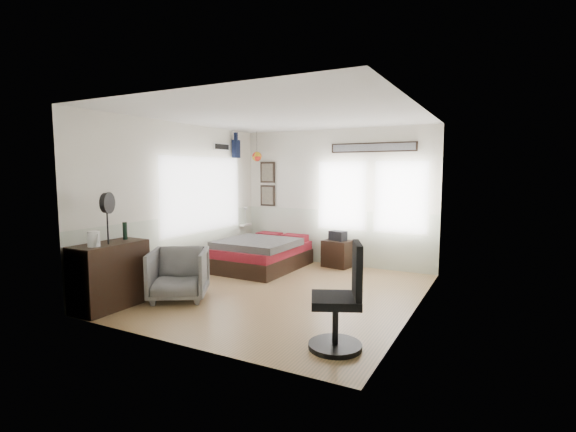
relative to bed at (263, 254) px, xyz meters
name	(u,v)px	position (x,y,z in m)	size (l,w,h in m)	color
ground_plane	(282,293)	(1.09, -1.24, -0.29)	(4.00, 4.50, 0.01)	olive
room_shell	(283,188)	(1.01, -1.05, 1.33)	(4.02, 4.52, 2.71)	beige
wall_decor	(280,160)	(-0.01, 0.72, 1.82)	(3.55, 1.32, 1.44)	black
bed	(263,254)	(0.00, 0.00, 0.00)	(1.36, 1.85, 0.58)	black
dresser	(110,275)	(-0.65, -2.97, 0.17)	(0.48, 1.00, 0.90)	black
armchair	(179,274)	(-0.08, -2.24, 0.09)	(0.79, 0.82, 0.74)	slate
nightstand	(338,254)	(1.23, 0.81, -0.02)	(0.52, 0.42, 0.52)	black
task_chair	(342,306)	(2.64, -2.77, 0.18)	(0.67, 0.67, 1.14)	black
kettle	(94,239)	(-0.59, -3.24, 0.72)	(0.18, 0.15, 0.20)	silver
bottle	(125,231)	(-0.69, -2.65, 0.74)	(0.06, 0.06, 0.25)	black
stand_fan	(107,204)	(-0.56, -3.03, 1.16)	(0.17, 0.27, 0.70)	black
black_bag	(338,236)	(1.23, 0.81, 0.33)	(0.32, 0.20, 0.19)	black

